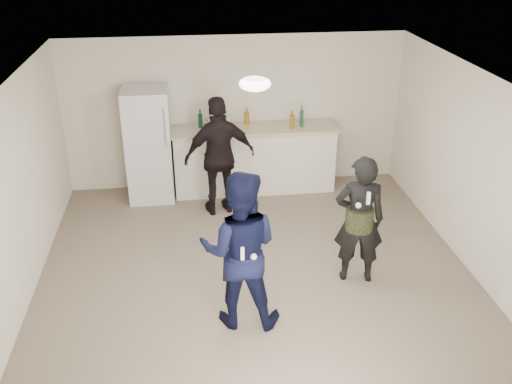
{
  "coord_description": "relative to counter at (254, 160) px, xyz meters",
  "views": [
    {
      "loc": [
        -0.77,
        -5.92,
        4.14
      ],
      "look_at": [
        0.0,
        0.2,
        1.15
      ],
      "focal_mm": 40.0,
      "sensor_mm": 36.0,
      "label": 1
    }
  ],
  "objects": [
    {
      "name": "floor",
      "position": [
        -0.28,
        -2.67,
        -0.53
      ],
      "size": [
        6.0,
        6.0,
        0.0
      ],
      "primitive_type": "plane",
      "color": "#6B5B4C",
      "rests_on": "ground"
    },
    {
      "name": "ceiling",
      "position": [
        -0.28,
        -2.67,
        1.98
      ],
      "size": [
        6.0,
        6.0,
        0.0
      ],
      "primitive_type": "plane",
      "rotation": [
        3.14,
        0.0,
        0.0
      ],
      "color": "silver",
      "rests_on": "wall_back"
    },
    {
      "name": "wall_back",
      "position": [
        -0.28,
        0.33,
        0.72
      ],
      "size": [
        6.0,
        0.0,
        6.0
      ],
      "primitive_type": "plane",
      "rotation": [
        1.57,
        0.0,
        0.0
      ],
      "color": "beige",
      "rests_on": "floor"
    },
    {
      "name": "wall_front",
      "position": [
        -0.28,
        -5.67,
        0.72
      ],
      "size": [
        6.0,
        0.0,
        6.0
      ],
      "primitive_type": "plane",
      "rotation": [
        -1.57,
        0.0,
        0.0
      ],
      "color": "beige",
      "rests_on": "floor"
    },
    {
      "name": "wall_left",
      "position": [
        -3.03,
        -2.67,
        0.72
      ],
      "size": [
        0.0,
        6.0,
        6.0
      ],
      "primitive_type": "plane",
      "rotation": [
        1.57,
        0.0,
        1.57
      ],
      "color": "beige",
      "rests_on": "floor"
    },
    {
      "name": "wall_right",
      "position": [
        2.47,
        -2.67,
        0.72
      ],
      "size": [
        0.0,
        6.0,
        6.0
      ],
      "primitive_type": "plane",
      "rotation": [
        1.57,
        0.0,
        -1.57
      ],
      "color": "beige",
      "rests_on": "floor"
    },
    {
      "name": "counter",
      "position": [
        0.0,
        0.0,
        0.0
      ],
      "size": [
        2.6,
        0.56,
        1.05
      ],
      "primitive_type": "cube",
      "color": "silver",
      "rests_on": "floor"
    },
    {
      "name": "counter_top",
      "position": [
        0.0,
        0.0,
        0.55
      ],
      "size": [
        2.68,
        0.64,
        0.04
      ],
      "primitive_type": "cube",
      "color": "#C4B198",
      "rests_on": "counter"
    },
    {
      "name": "fridge",
      "position": [
        -1.68,
        -0.07,
        0.38
      ],
      "size": [
        0.7,
        0.7,
        1.8
      ],
      "primitive_type": "cube",
      "color": "silver",
      "rests_on": "floor"
    },
    {
      "name": "fridge_handle",
      "position": [
        -1.4,
        -0.44,
        0.78
      ],
      "size": [
        0.02,
        0.02,
        0.6
      ],
      "primitive_type": "cylinder",
      "color": "silver",
      "rests_on": "fridge"
    },
    {
      "name": "ceiling_dome",
      "position": [
        -0.28,
        -2.37,
        1.93
      ],
      "size": [
        0.36,
        0.36,
        0.16
      ],
      "primitive_type": "ellipsoid",
      "color": "white",
      "rests_on": "ceiling"
    },
    {
      "name": "shaker",
      "position": [
        -0.75,
        0.06,
        0.65
      ],
      "size": [
        0.08,
        0.08,
        0.17
      ],
      "primitive_type": "cylinder",
      "color": "silver",
      "rests_on": "counter_top"
    },
    {
      "name": "man",
      "position": [
        -0.57,
        -3.38,
        0.39
      ],
      "size": [
        1.0,
        0.84,
        1.83
      ],
      "primitive_type": "imported",
      "rotation": [
        0.0,
        0.0,
        2.96
      ],
      "color": "#0E133D",
      "rests_on": "floor"
    },
    {
      "name": "woman",
      "position": [
        0.94,
        -2.75,
        0.31
      ],
      "size": [
        0.67,
        0.5,
        1.66
      ],
      "primitive_type": "imported",
      "rotation": [
        0.0,
        0.0,
        2.96
      ],
      "color": "black",
      "rests_on": "floor"
    },
    {
      "name": "camo_shorts",
      "position": [
        0.94,
        -2.75,
        0.32
      ],
      "size": [
        0.34,
        0.34,
        0.28
      ],
      "primitive_type": "cylinder",
      "color": "#2E3A1A",
      "rests_on": "woman"
    },
    {
      "name": "spectator",
      "position": [
        -0.61,
        -0.72,
        0.39
      ],
      "size": [
        1.14,
        0.66,
        1.83
      ],
      "primitive_type": "imported",
      "rotation": [
        0.0,
        0.0,
        3.35
      ],
      "color": "black",
      "rests_on": "floor"
    },
    {
      "name": "remote_man",
      "position": [
        -0.57,
        -3.66,
        0.53
      ],
      "size": [
        0.04,
        0.04,
        0.15
      ],
      "primitive_type": "cube",
      "color": "white",
      "rests_on": "man"
    },
    {
      "name": "nunchuk_man",
      "position": [
        -0.45,
        -3.63,
        0.45
      ],
      "size": [
        0.07,
        0.07,
        0.07
      ],
      "primitive_type": "sphere",
      "color": "white",
      "rests_on": "man"
    },
    {
      "name": "remote_woman",
      "position": [
        0.94,
        -3.0,
        0.72
      ],
      "size": [
        0.04,
        0.04,
        0.15
      ],
      "primitive_type": "cube",
      "color": "white",
      "rests_on": "woman"
    },
    {
      "name": "nunchuk_woman",
      "position": [
        0.84,
        -2.97,
        0.62
      ],
      "size": [
        0.07,
        0.07,
        0.07
      ],
      "primitive_type": "sphere",
      "color": "white",
      "rests_on": "woman"
    },
    {
      "name": "bottle_cluster",
      "position": [
        0.01,
        0.06,
        0.68
      ],
      "size": [
        1.67,
        0.35,
        0.27
      ],
      "color": "#164D2A",
      "rests_on": "counter_top"
    }
  ]
}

